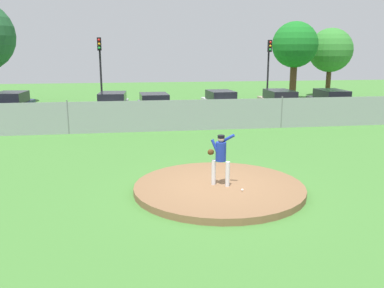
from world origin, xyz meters
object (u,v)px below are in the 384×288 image
(baseball, at_px, (242,190))
(parked_car_navy, at_px, (12,107))
(traffic_light_near, at_px, (100,62))
(traffic_light_far, at_px, (269,62))
(parked_car_champagne, at_px, (279,104))
(parked_car_slate, at_px, (154,106))
(parked_car_white, at_px, (221,104))
(traffic_cone_orange, at_px, (197,118))
(pitcher_youth, at_px, (220,155))
(parked_car_charcoal, at_px, (331,102))
(parked_car_silver, at_px, (113,106))

(baseball, relative_size, parked_car_navy, 0.02)
(baseball, xyz_separation_m, parked_car_navy, (-10.41, 15.65, 0.60))
(parked_car_navy, bearing_deg, traffic_light_near, 33.17)
(traffic_light_near, relative_size, traffic_light_far, 1.02)
(baseball, height_order, parked_car_champagne, parked_car_champagne)
(baseball, xyz_separation_m, traffic_light_far, (7.58, 19.74, 3.22))
(traffic_light_far, bearing_deg, parked_car_slate, -154.17)
(parked_car_navy, distance_m, parked_car_champagne, 17.14)
(parked_car_white, height_order, traffic_light_far, traffic_light_far)
(baseball, relative_size, traffic_light_far, 0.01)
(traffic_cone_orange, xyz_separation_m, traffic_light_near, (-6.00, 5.92, 3.26))
(pitcher_youth, relative_size, baseball, 22.10)
(parked_car_charcoal, distance_m, traffic_light_far, 6.03)
(parked_car_slate, relative_size, traffic_light_far, 0.81)
(parked_car_charcoal, bearing_deg, parked_car_white, 177.97)
(parked_car_white, xyz_separation_m, traffic_light_far, (4.72, 4.20, 2.66))
(parked_car_white, xyz_separation_m, traffic_light_near, (-7.98, 3.56, 2.73))
(parked_car_white, bearing_deg, traffic_light_far, 41.66)
(parked_car_silver, height_order, parked_car_champagne, parked_car_champagne)
(parked_car_navy, bearing_deg, traffic_cone_orange, -12.34)
(parked_car_champagne, xyz_separation_m, parked_car_white, (-3.85, 0.72, -0.03))
(parked_car_white, relative_size, traffic_cone_orange, 7.48)
(parked_car_silver, xyz_separation_m, traffic_light_near, (-0.88, 3.59, 2.73))
(parked_car_white, distance_m, traffic_cone_orange, 3.13)
(pitcher_youth, distance_m, baseball, 1.24)
(pitcher_youth, xyz_separation_m, parked_car_charcoal, (11.15, 14.65, -0.38))
(parked_car_silver, height_order, traffic_cone_orange, parked_car_silver)
(parked_car_slate, bearing_deg, parked_car_white, 3.08)
(pitcher_youth, distance_m, parked_car_navy, 17.99)
(parked_car_slate, distance_m, traffic_cone_orange, 3.29)
(traffic_cone_orange, bearing_deg, parked_car_navy, 167.66)
(parked_car_champagne, bearing_deg, parked_car_white, 169.35)
(pitcher_youth, bearing_deg, parked_car_navy, 123.28)
(parked_car_navy, bearing_deg, parked_car_silver, -1.22)
(parked_car_navy, bearing_deg, parked_car_charcoal, -1.04)
(pitcher_youth, bearing_deg, traffic_light_near, 103.92)
(parked_car_silver, bearing_deg, traffic_cone_orange, -24.55)
(parked_car_navy, xyz_separation_m, traffic_light_far, (17.99, 4.09, 2.62))
(baseball, bearing_deg, parked_car_charcoal, 55.18)
(parked_car_charcoal, distance_m, traffic_cone_orange, 9.97)
(traffic_light_near, bearing_deg, parked_car_silver, -76.16)
(parked_car_charcoal, bearing_deg, parked_car_navy, 178.96)
(baseball, distance_m, parked_car_charcoal, 18.61)
(pitcher_youth, xyz_separation_m, parked_car_navy, (-9.87, 15.04, -0.34))
(baseball, xyz_separation_m, parked_car_slate, (-1.59, 15.30, 0.52))
(parked_car_navy, relative_size, traffic_light_far, 0.82)
(parked_car_charcoal, xyz_separation_m, traffic_cone_orange, (-9.74, -2.09, -0.54))
(parked_car_white, distance_m, traffic_light_near, 9.16)
(baseball, height_order, traffic_cone_orange, traffic_cone_orange)
(baseball, bearing_deg, parked_car_navy, 123.62)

